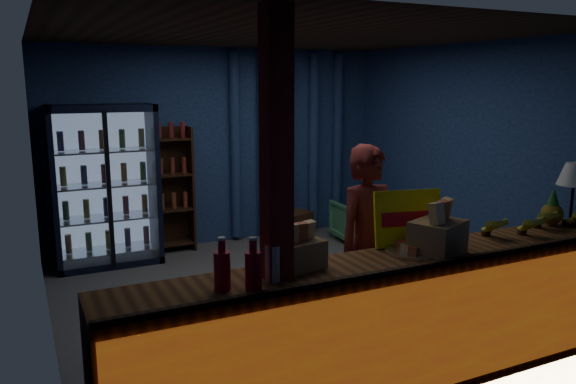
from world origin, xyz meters
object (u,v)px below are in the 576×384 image
green_chair (358,220)px  table_lamp (574,177)px  pastry_tray (417,249)px  shopkeeper (369,246)px

green_chair → table_lamp: (0.06, -3.19, 1.09)m
green_chair → pastry_tray: pastry_tray is taller
shopkeeper → pastry_tray: bearing=-95.0°
shopkeeper → pastry_tray: (0.01, -0.59, 0.14)m
green_chair → table_lamp: bearing=96.0°
table_lamp → green_chair: bearing=91.1°
green_chair → shopkeeper: bearing=63.4°
shopkeeper → pastry_tray: shopkeeper is taller
shopkeeper → pastry_tray: size_ratio=3.70×
green_chair → table_lamp: 3.37m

